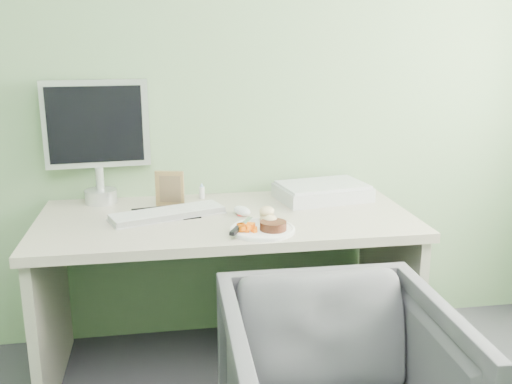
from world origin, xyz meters
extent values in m
plane|color=gray|center=(0.00, 2.00, 1.35)|extent=(3.50, 0.00, 3.50)
cube|color=#AAA58F|center=(0.00, 1.62, 0.71)|extent=(1.60, 0.75, 0.04)
cube|color=gray|center=(-0.76, 1.62, 0.34)|extent=(0.04, 0.70, 0.69)
cube|color=gray|center=(0.76, 1.62, 0.34)|extent=(0.04, 0.70, 0.69)
cylinder|color=white|center=(0.12, 1.39, 0.74)|extent=(0.26, 0.26, 0.01)
cylinder|color=black|center=(0.16, 1.36, 0.76)|extent=(0.13, 0.13, 0.03)
ellipsoid|color=tan|center=(0.15, 1.45, 0.78)|extent=(0.12, 0.09, 0.07)
cube|color=#FF6405|center=(0.05, 1.37, 0.76)|extent=(0.08, 0.07, 0.04)
cube|color=silver|center=(0.06, 1.45, 0.75)|extent=(0.08, 0.13, 0.01)
cube|color=black|center=(0.00, 1.34, 0.76)|extent=(0.06, 0.09, 0.02)
cube|color=black|center=(-0.26, 1.69, 0.73)|extent=(0.30, 0.28, 0.00)
cube|color=white|center=(-0.25, 1.65, 0.75)|extent=(0.50, 0.29, 0.02)
ellipsoid|color=white|center=(0.07, 1.62, 0.75)|extent=(0.09, 0.12, 0.04)
cube|color=#9E7849|center=(-0.23, 1.81, 0.81)|extent=(0.13, 0.05, 0.16)
cylinder|color=white|center=(-0.08, 1.92, 0.76)|extent=(0.03, 0.03, 0.06)
cone|color=#85AAD5|center=(-0.08, 1.92, 0.80)|extent=(0.02, 0.02, 0.02)
cube|color=silver|center=(0.48, 1.82, 0.76)|extent=(0.46, 0.34, 0.06)
cylinder|color=silver|center=(-0.55, 1.92, 0.76)|extent=(0.15, 0.15, 0.06)
cylinder|color=silver|center=(-0.55, 1.92, 0.84)|extent=(0.04, 0.04, 0.10)
cube|color=silver|center=(-0.55, 1.95, 1.09)|extent=(0.47, 0.08, 0.40)
cube|color=black|center=(-0.55, 1.92, 1.09)|extent=(0.42, 0.04, 0.34)
camera|label=1|loc=(-0.26, -0.71, 1.46)|focal=40.00mm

